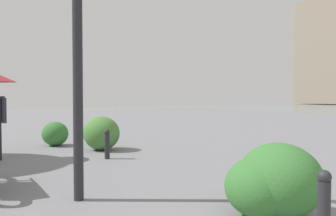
% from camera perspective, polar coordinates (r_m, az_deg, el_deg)
% --- Properties ---
extents(building_highrise, '(12.18, 10.43, 22.92)m').
position_cam_1_polar(building_highrise, '(78.39, 25.67, 8.31)').
color(building_highrise, gray).
rests_on(building_highrise, ground).
extents(lamppost, '(0.98, 0.28, 4.02)m').
position_cam_1_polar(lamppost, '(5.25, -14.53, 15.07)').
color(lamppost, '#232328').
rests_on(lamppost, ground).
extents(bollard_near, '(0.13, 0.13, 0.80)m').
position_cam_1_polar(bollard_near, '(3.69, 23.98, -15.01)').
color(bollard_near, '#232328').
rests_on(bollard_near, ground).
extents(bollard_mid, '(0.13, 0.13, 0.70)m').
position_cam_1_polar(bollard_mid, '(8.44, -9.86, -5.69)').
color(bollard_mid, '#232328').
rests_on(bollard_mid, ground).
extents(shrub_low, '(1.08, 0.98, 0.92)m').
position_cam_1_polar(shrub_low, '(9.82, -10.75, -4.06)').
color(shrub_low, '#477F38').
rests_on(shrub_low, ground).
extents(shrub_round, '(0.85, 0.76, 0.72)m').
position_cam_1_polar(shrub_round, '(11.01, -17.87, -4.00)').
color(shrub_round, '#387533').
rests_on(shrub_round, ground).
extents(shrub_wide, '(1.07, 0.96, 0.91)m').
position_cam_1_polar(shrub_wide, '(4.59, 17.65, -11.07)').
color(shrub_wide, '#387533').
rests_on(shrub_wide, ground).
extents(shrub_tall, '(0.87, 0.78, 0.74)m').
position_cam_1_polar(shrub_tall, '(4.52, 14.45, -12.37)').
color(shrub_tall, '#387533').
rests_on(shrub_tall, ground).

